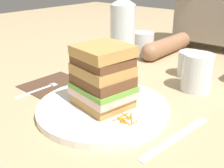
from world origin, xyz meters
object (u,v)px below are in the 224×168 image
at_px(main_plate, 103,108).
at_px(fork, 45,86).
at_px(water_bottle, 123,32).
at_px(empty_tumbler_1, 190,64).
at_px(knife, 174,139).
at_px(napkin_dark, 52,85).
at_px(juice_glass, 197,75).
at_px(empty_tumbler_0, 143,44).
at_px(sandwich, 103,77).

bearing_deg(main_plate, fork, -178.67).
xyz_separation_m(water_bottle, empty_tumbler_1, (0.20, 0.06, -0.08)).
bearing_deg(knife, napkin_dark, 178.19).
height_order(juice_glass, water_bottle, water_bottle).
distance_m(napkin_dark, empty_tumbler_0, 0.39).
distance_m(fork, empty_tumbler_1, 0.41).
bearing_deg(water_bottle, empty_tumbler_1, 17.19).
distance_m(sandwich, empty_tumbler_1, 0.33).
xyz_separation_m(napkin_dark, knife, (0.37, -0.01, 0.00)).
bearing_deg(empty_tumbler_0, napkin_dark, -94.02).
height_order(main_plate, juice_glass, juice_glass).
relative_size(fork, empty_tumbler_1, 2.29).
relative_size(water_bottle, empty_tumbler_1, 3.42).
height_order(sandwich, water_bottle, water_bottle).
height_order(sandwich, fork, sandwich).
xyz_separation_m(sandwich, knife, (0.17, 0.01, -0.08)).
distance_m(sandwich, knife, 0.19).
bearing_deg(main_plate, sandwich, 6.63).
height_order(sandwich, knife, sandwich).
relative_size(knife, juice_glass, 2.09).
xyz_separation_m(fork, juice_glass, (0.30, 0.25, 0.04)).
bearing_deg(sandwich, fork, -178.66).
xyz_separation_m(knife, juice_glass, (-0.07, 0.24, 0.04)).
bearing_deg(empty_tumbler_1, sandwich, -97.81).
distance_m(main_plate, juice_glass, 0.26).
bearing_deg(main_plate, empty_tumbler_1, 82.16).
bearing_deg(water_bottle, juice_glass, -4.23).
distance_m(sandwich, fork, 0.22).
bearing_deg(water_bottle, empty_tumbler_0, 97.63).
bearing_deg(napkin_dark, empty_tumbler_1, 51.17).
bearing_deg(empty_tumbler_1, empty_tumbler_0, 160.48).
xyz_separation_m(sandwich, empty_tumbler_0, (-0.17, 0.40, -0.04)).
xyz_separation_m(napkin_dark, empty_tumbler_1, (0.25, 0.30, 0.03)).
bearing_deg(knife, empty_tumbler_1, 111.93).
xyz_separation_m(fork, water_bottle, (0.05, 0.27, 0.11)).
height_order(fork, water_bottle, water_bottle).
relative_size(napkin_dark, empty_tumbler_1, 2.09).
distance_m(main_plate, sandwich, 0.07).
bearing_deg(napkin_dark, water_bottle, 79.39).
relative_size(fork, empty_tumbler_0, 1.98).
xyz_separation_m(fork, empty_tumbler_1, (0.25, 0.33, 0.03)).
bearing_deg(empty_tumbler_0, main_plate, -66.48).
height_order(knife, empty_tumbler_1, empty_tumbler_1).
distance_m(juice_glass, empty_tumbler_1, 0.10).
height_order(sandwich, juice_glass, sandwich).
relative_size(juice_glass, empty_tumbler_1, 1.32).
distance_m(fork, water_bottle, 0.29).
bearing_deg(empty_tumbler_1, water_bottle, -162.81).
distance_m(knife, empty_tumbler_1, 0.34).
height_order(sandwich, empty_tumbler_0, sandwich).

